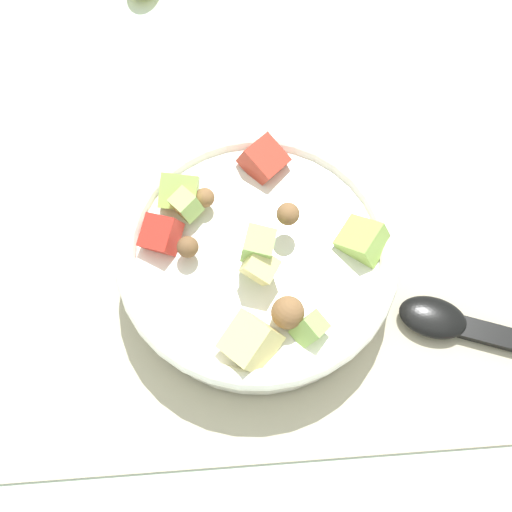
% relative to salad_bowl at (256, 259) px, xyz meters
% --- Properties ---
extents(ground_plane, '(2.40, 2.40, 0.00)m').
position_rel_salad_bowl_xyz_m(ground_plane, '(-0.00, -0.00, -0.04)').
color(ground_plane, silver).
extents(placemat, '(0.44, 0.31, 0.01)m').
position_rel_salad_bowl_xyz_m(placemat, '(-0.00, -0.00, -0.03)').
color(placemat, '#BCB299').
rests_on(placemat, ground_plane).
extents(salad_bowl, '(0.23, 0.23, 0.09)m').
position_rel_salad_bowl_xyz_m(salad_bowl, '(0.00, 0.00, 0.00)').
color(salad_bowl, white).
rests_on(salad_bowl, placemat).
extents(serving_spoon, '(0.21, 0.10, 0.01)m').
position_rel_salad_bowl_xyz_m(serving_spoon, '(-0.18, 0.07, -0.03)').
color(serving_spoon, black).
rests_on(serving_spoon, placemat).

